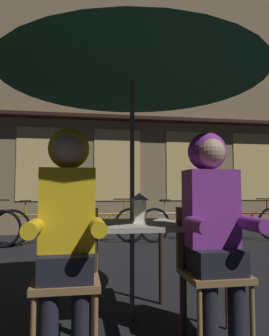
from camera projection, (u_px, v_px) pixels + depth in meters
ground_plane at (132, 320)px, 2.45m from camera, size 60.00×60.00×0.00m
cafe_table at (132, 236)px, 2.49m from camera, size 0.72×0.72×0.74m
patio_umbrella at (132, 58)px, 2.59m from camera, size 2.10×2.10×2.31m
lantern at (139, 207)px, 2.45m from camera, size 0.11×0.11×0.23m
chair_left at (67, 269)px, 2.04m from camera, size 0.40×0.40×0.87m
chair_right at (210, 264)px, 2.20m from camera, size 0.40×0.40×0.87m
person_left_hooded at (67, 213)px, 2.01m from camera, size 0.45×0.56×1.40m
person_right_hooded at (212, 212)px, 2.17m from camera, size 0.45×0.56×1.40m
shopfront_building at (116, 107)px, 8.05m from camera, size 10.00×0.93×6.20m
bicycle_second at (41, 226)px, 5.80m from camera, size 1.68×0.21×0.84m
bicycle_third at (105, 225)px, 6.03m from camera, size 1.67×0.29×0.84m
bicycle_fourth at (178, 223)px, 6.30m from camera, size 1.66×0.38×0.84m
bicycle_fifth at (248, 223)px, 6.35m from camera, size 1.68×0.20×0.84m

